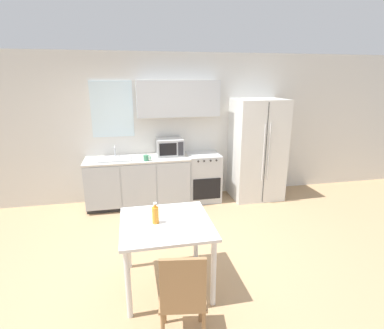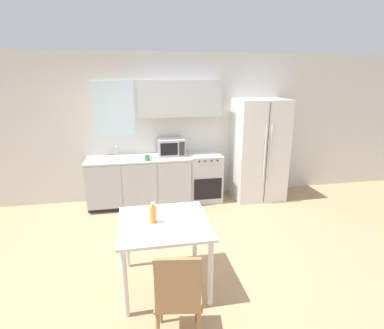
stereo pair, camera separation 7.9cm
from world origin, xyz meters
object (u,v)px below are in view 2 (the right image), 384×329
at_px(coffee_mug, 148,158).
at_px(dining_table, 164,231).
at_px(dining_chair_near, 178,294).
at_px(oven_range, 204,177).
at_px(refrigerator, 259,150).
at_px(drink_bottle, 153,214).
at_px(microwave, 171,147).

xyz_separation_m(coffee_mug, dining_table, (0.07, -2.11, -0.28)).
distance_m(dining_table, dining_chair_near, 0.86).
relative_size(oven_range, refrigerator, 0.47).
bearing_deg(drink_bottle, dining_table, -1.14).
height_order(oven_range, refrigerator, refrigerator).
distance_m(refrigerator, dining_chair_near, 3.72).
relative_size(refrigerator, drink_bottle, 8.11).
relative_size(microwave, dining_table, 0.49).
height_order(coffee_mug, dining_chair_near, coffee_mug).
bearing_deg(coffee_mug, dining_table, -88.11).
distance_m(oven_range, refrigerator, 1.15).
bearing_deg(oven_range, refrigerator, -3.61).
bearing_deg(refrigerator, drink_bottle, -133.19).
bearing_deg(coffee_mug, refrigerator, 4.36).
height_order(coffee_mug, dining_table, coffee_mug).
bearing_deg(refrigerator, oven_range, 176.39).
height_order(dining_table, dining_chair_near, dining_chair_near).
bearing_deg(coffee_mug, dining_chair_near, -88.03).
xyz_separation_m(oven_range, coffee_mug, (-1.06, -0.23, 0.49)).
bearing_deg(dining_table, refrigerator, 48.33).
distance_m(oven_range, dining_table, 2.55).
bearing_deg(dining_chair_near, coffee_mug, 100.60).
xyz_separation_m(oven_range, microwave, (-0.61, 0.08, 0.59)).
bearing_deg(coffee_mug, drink_bottle, -91.04).
bearing_deg(dining_table, microwave, 81.18).
bearing_deg(dining_chair_near, drink_bottle, 108.01).
xyz_separation_m(microwave, drink_bottle, (-0.48, -2.42, -0.17)).
bearing_deg(drink_bottle, dining_chair_near, -80.61).
distance_m(dining_table, drink_bottle, 0.24).
bearing_deg(oven_range, coffee_mug, -167.99).
height_order(microwave, dining_table, microwave).
bearing_deg(drink_bottle, microwave, 78.69).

